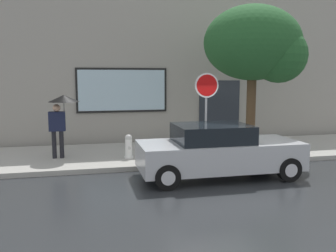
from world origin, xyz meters
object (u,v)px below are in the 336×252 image
pedestrian_with_umbrella (61,109)px  parked_car (218,151)px  fire_hydrant (129,147)px  stop_sign (206,99)px  street_tree (258,46)px

pedestrian_with_umbrella → parked_car: bearing=-33.2°
parked_car → pedestrian_with_umbrella: (-4.23, 2.77, 1.02)m
parked_car → fire_hydrant: 3.14m
stop_sign → parked_car: bearing=-96.6°
parked_car → stop_sign: bearing=83.4°
fire_hydrant → street_tree: street_tree is taller
fire_hydrant → stop_sign: size_ratio=0.28×
street_tree → stop_sign: (-2.04, -0.71, -1.70)m
fire_hydrant → street_tree: size_ratio=0.15×
street_tree → stop_sign: size_ratio=1.84×
street_tree → fire_hydrant: bearing=179.3°
stop_sign → fire_hydrant: bearing=162.0°
pedestrian_with_umbrella → stop_sign: stop_sign is taller
parked_car → fire_hydrant: bearing=133.7°
parked_car → stop_sign: 2.02m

